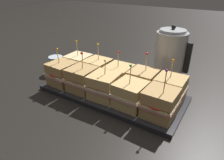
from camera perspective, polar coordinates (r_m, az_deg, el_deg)
ground_plane at (r=0.86m, az=0.00°, el=-4.21°), size 6.00×6.00×0.00m
serving_platter at (r=0.85m, az=0.00°, el=-3.69°), size 0.60×0.26×0.02m
sandwich_front_far_left at (r=0.91m, az=-14.06°, el=1.84°), size 0.12×0.12×0.17m
sandwich_front_left at (r=0.84m, az=-8.56°, el=0.23°), size 0.11×0.11×0.17m
sandwich_front_center at (r=0.78m, az=-2.14°, el=-1.80°), size 0.12×0.12×0.16m
sandwich_front_right at (r=0.73m, az=5.29°, el=-4.13°), size 0.12×0.12×0.17m
sandwich_front_far_right at (r=0.70m, az=13.54°, el=-6.46°), size 0.11×0.11×0.18m
sandwich_back_far_left at (r=0.99m, az=-9.45°, el=4.25°), size 0.11×0.11×0.17m
sandwich_back_left at (r=0.92m, az=-4.13°, el=2.88°), size 0.11×0.12×0.18m
sandwich_back_center at (r=0.87m, az=2.06°, el=1.15°), size 0.11×0.11×0.16m
sandwich_back_right at (r=0.82m, az=8.80°, el=-0.57°), size 0.11×0.11×0.17m
sandwich_back_far_right at (r=0.79m, az=16.23°, el=-2.59°), size 0.11×0.12×0.17m
kettle_steel at (r=0.97m, az=16.19°, el=6.56°), size 0.16×0.14×0.26m
drinking_glass at (r=1.08m, az=-15.59°, el=4.28°), size 0.07×0.07×0.09m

